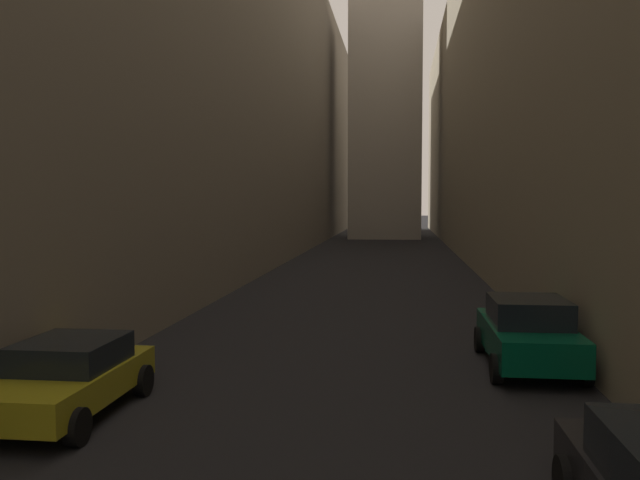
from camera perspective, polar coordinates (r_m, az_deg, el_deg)
The scene contains 5 objects.
ground_plane at distance 39.60m, azimuth 4.64°, elevation -2.18°, with size 264.00×264.00×0.00m, color black.
building_block_left at distance 44.12m, azimuth -11.01°, elevation 13.51°, with size 12.42×108.00×23.27m, color #756B5B.
building_block_right at distance 43.04m, azimuth 20.07°, elevation 12.33°, with size 11.14×108.00×21.35m, color gray.
parked_car_left_third at distance 12.96m, azimuth -20.71°, elevation -10.84°, with size 1.96×4.00×1.35m.
parked_car_right_far at distance 16.16m, azimuth 17.31°, elevation -7.53°, with size 2.02×4.36×1.62m.
Camera 1 is at (1.45, 8.61, 3.84)m, focal length 37.51 mm.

